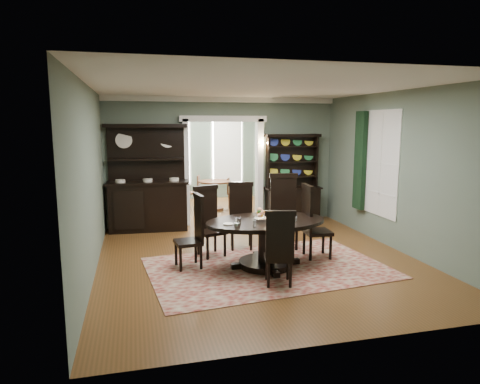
% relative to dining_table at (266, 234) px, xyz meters
% --- Properties ---
extents(room, '(5.51, 6.01, 3.01)m').
position_rel_dining_table_xyz_m(room, '(-0.02, 0.42, 1.01)').
color(room, brown).
rests_on(room, ground).
extents(parlor, '(3.51, 3.50, 3.01)m').
position_rel_dining_table_xyz_m(parlor, '(-0.02, 5.91, 0.95)').
color(parlor, brown).
rests_on(parlor, ground).
extents(doorway_trim, '(2.08, 0.25, 2.57)m').
position_rel_dining_table_xyz_m(doorway_trim, '(-0.02, 3.38, 1.06)').
color(doorway_trim, silver).
rests_on(doorway_trim, floor).
extents(right_window, '(0.15, 1.47, 2.12)m').
position_rel_dining_table_xyz_m(right_window, '(2.67, 1.31, 1.04)').
color(right_window, white).
rests_on(right_window, wall_right).
extents(wall_sconce, '(0.27, 0.21, 0.21)m').
position_rel_dining_table_xyz_m(wall_sconce, '(0.93, 3.22, 1.33)').
color(wall_sconce, '#B3842F').
rests_on(wall_sconce, back_wall_right).
extents(rug, '(4.10, 2.86, 0.01)m').
position_rel_dining_table_xyz_m(rug, '(0.01, -0.08, -0.56)').
color(rug, maroon).
rests_on(rug, floor).
extents(dining_table, '(2.14, 2.04, 0.81)m').
position_rel_dining_table_xyz_m(dining_table, '(0.00, 0.00, 0.00)').
color(dining_table, black).
rests_on(dining_table, rug).
extents(centerpiece, '(1.25, 0.81, 0.21)m').
position_rel_dining_table_xyz_m(centerpiece, '(-0.10, -0.02, 0.30)').
color(centerpiece, silver).
rests_on(centerpiece, dining_table).
extents(chair_far_left, '(0.59, 0.58, 1.28)m').
position_rel_dining_table_xyz_m(chair_far_left, '(-0.82, 0.90, 0.11)').
color(chair_far_left, black).
rests_on(chair_far_left, rug).
extents(chair_far_mid, '(0.55, 0.53, 1.27)m').
position_rel_dining_table_xyz_m(chair_far_mid, '(-0.12, 1.24, 0.11)').
color(chair_far_mid, black).
rests_on(chair_far_mid, rug).
extents(chair_far_right, '(0.61, 0.59, 1.43)m').
position_rel_dining_table_xyz_m(chair_far_right, '(0.71, 1.09, 0.19)').
color(chair_far_right, black).
rests_on(chair_far_right, rug).
extents(chair_end_left, '(0.49, 0.51, 1.24)m').
position_rel_dining_table_xyz_m(chair_end_left, '(-1.17, 0.28, 0.09)').
color(chair_end_left, black).
rests_on(chair_end_left, rug).
extents(chair_end_right, '(0.50, 0.53, 1.33)m').
position_rel_dining_table_xyz_m(chair_end_right, '(0.94, 0.27, 0.14)').
color(chair_end_right, black).
rests_on(chair_end_right, rug).
extents(chair_near, '(0.51, 0.50, 1.17)m').
position_rel_dining_table_xyz_m(chair_near, '(-0.08, -0.90, 0.05)').
color(chair_near, black).
rests_on(chair_near, rug).
extents(sideboard, '(1.85, 0.75, 2.39)m').
position_rel_dining_table_xyz_m(sideboard, '(-1.82, 3.10, 0.27)').
color(sideboard, black).
rests_on(sideboard, floor).
extents(welsh_dresser, '(1.38, 0.53, 2.14)m').
position_rel_dining_table_xyz_m(welsh_dresser, '(1.66, 3.14, 0.21)').
color(welsh_dresser, black).
rests_on(welsh_dresser, floor).
extents(parlor_table, '(0.89, 0.89, 0.82)m').
position_rel_dining_table_xyz_m(parlor_table, '(0.05, 4.91, -0.03)').
color(parlor_table, brown).
rests_on(parlor_table, parlor_floor).
extents(parlor_chair_left, '(0.44, 0.43, 0.95)m').
position_rel_dining_table_xyz_m(parlor_chair_left, '(-0.45, 5.26, -0.05)').
color(parlor_chair_left, brown).
rests_on(parlor_chair_left, parlor_floor).
extents(parlor_chair_right, '(0.40, 0.40, 0.86)m').
position_rel_dining_table_xyz_m(parlor_chair_right, '(0.58, 5.08, -0.10)').
color(parlor_chair_right, brown).
rests_on(parlor_chair_right, parlor_floor).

